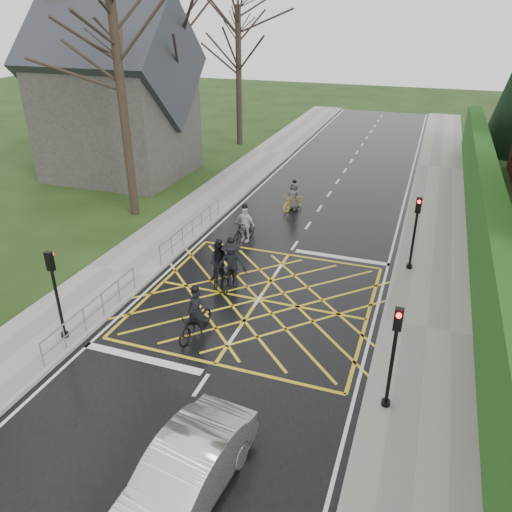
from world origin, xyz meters
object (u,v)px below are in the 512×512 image
Objects in this scene: cyclist_rear at (196,320)px; cyclist_back at (219,266)px; cyclist_front at (244,228)px; cyclist_mid at (231,268)px; car at (184,476)px; cyclist_lead at (293,199)px.

cyclist_rear reaches higher than cyclist_back.
cyclist_rear reaches higher than cyclist_front.
cyclist_rear is at bearing -69.90° from cyclist_front.
cyclist_mid is at bearing -22.98° from cyclist_back.
car is (3.17, -9.25, 0.02)m from cyclist_back.
cyclist_rear is 0.90× the size of cyclist_mid.
cyclist_mid is at bearing 112.07° from car.
cyclist_back is 0.87× the size of cyclist_mid.
cyclist_rear is 1.10× the size of cyclist_lead.
car is (2.59, -17.91, 0.15)m from cyclist_lead.
car is (2.45, -5.66, 0.11)m from cyclist_rear.
cyclist_front is at bearing 83.87° from cyclist_back.
cyclist_back reaches higher than cyclist_lead.
cyclist_back is at bearing 160.66° from cyclist_mid.
cyclist_mid reaches higher than cyclist_lead.
car is at bearing -63.26° from cyclist_front.
cyclist_back is at bearing 107.67° from cyclist_rear.
cyclist_mid reaches higher than cyclist_front.
cyclist_mid is 0.51× the size of car.
cyclist_back is 0.56m from cyclist_mid.
cyclist_front is (-0.97, 4.00, -0.06)m from cyclist_mid.
cyclist_front reaches higher than cyclist_back.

